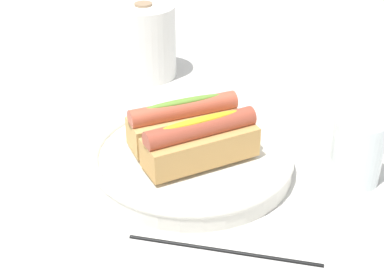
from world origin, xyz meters
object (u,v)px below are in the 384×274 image
Objects in this scene: hotdog_back at (184,123)px; paper_towel_roll at (145,41)px; water_glass at (356,153)px; chopstick_near at (224,249)px; hotdog_front at (201,142)px; serving_bowl at (192,159)px.

paper_towel_roll reaches higher than hotdog_back.
water_glass is 0.23m from chopstick_near.
hotdog_front is at bearing 175.01° from water_glass.
hotdog_front reaches higher than chopstick_near.
hotdog_front reaches higher than water_glass.
chopstick_near is at bearing -81.58° from hotdog_back.
hotdog_back reaches higher than chopstick_near.
paper_towel_roll is (-0.05, 0.29, 0.01)m from hotdog_back.
hotdog_front reaches higher than serving_bowl.
hotdog_front is at bearing -71.64° from serving_bowl.
paper_towel_roll is at bearing 99.80° from serving_bowl.
serving_bowl is 0.32m from paper_towel_roll.
serving_bowl is at bearing -80.20° from paper_towel_roll.
hotdog_front is at bearing 112.55° from chopstick_near.
chopstick_near is at bearing -81.23° from paper_towel_roll.
hotdog_back is 0.23m from water_glass.
hotdog_front is 1.75× the size of water_glass.
hotdog_back is (-0.02, 0.05, 0.00)m from hotdog_front.
serving_bowl is 0.05m from hotdog_back.
hotdog_back is at bearing 108.36° from serving_bowl.
hotdog_back is at bearing 116.38° from chopstick_near.
hotdog_back is 1.76× the size of water_glass.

